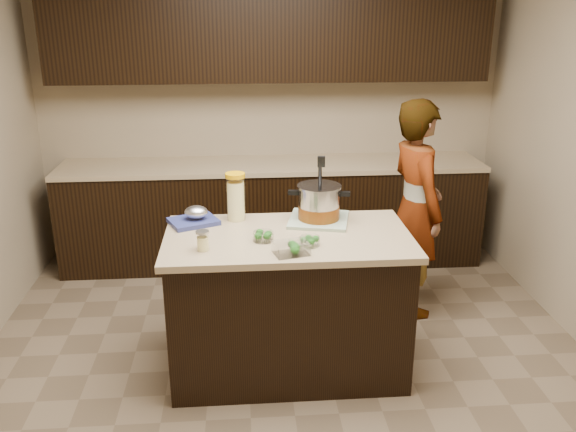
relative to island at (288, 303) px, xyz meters
name	(u,v)px	position (x,y,z in m)	size (l,w,h in m)	color
ground_plane	(288,366)	(0.00, 0.00, -0.45)	(4.00, 4.00, 0.00)	brown
room_shell	(288,96)	(0.00, 0.00, 1.26)	(4.04, 4.04, 2.72)	tan
back_cabinets	(272,157)	(0.00, 1.74, 0.49)	(3.60, 0.63, 2.33)	black
island	(288,303)	(0.00, 0.00, 0.00)	(1.46, 0.81, 0.90)	black
dish_towel	(319,220)	(0.21, 0.23, 0.46)	(0.36, 0.36, 0.02)	#547D57
stock_pot	(319,204)	(0.21, 0.22, 0.56)	(0.38, 0.32, 0.39)	#B7B7BC
lemonade_pitcher	(236,199)	(-0.30, 0.30, 0.59)	(0.14, 0.14, 0.30)	#FAEF99
mason_jar	(203,241)	(-0.49, -0.19, 0.50)	(0.09, 0.09, 0.12)	#FAEF99
broccoli_tub_left	(263,237)	(-0.15, -0.08, 0.47)	(0.14, 0.14, 0.06)	silver
broccoli_tub_right	(310,241)	(0.11, -0.17, 0.47)	(0.14, 0.14, 0.05)	silver
broccoli_tub_rect	(291,249)	(0.00, -0.28, 0.48)	(0.21, 0.18, 0.07)	silver
blue_tray	(195,218)	(-0.56, 0.25, 0.48)	(0.35, 0.32, 0.11)	navy
person	(415,209)	(0.98, 0.72, 0.34)	(0.58, 0.38, 1.59)	gray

